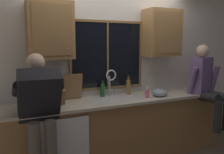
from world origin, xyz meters
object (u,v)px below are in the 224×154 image
(knife_block, at_px, (60,96))
(bottle_green_glass, at_px, (128,87))
(soap_dispenser, at_px, (147,93))
(mixing_bowl, at_px, (160,93))
(person_standing, at_px, (40,110))
(person_sitting_on_counter, at_px, (206,82))
(cutting_board, at_px, (73,87))
(bottle_tall_clear, at_px, (103,90))

(knife_block, distance_m, bottle_green_glass, 1.11)
(knife_block, xyz_separation_m, soap_dispenser, (1.23, -0.14, -0.04))
(mixing_bowl, bearing_deg, person_standing, -173.05)
(person_standing, height_order, knife_block, person_standing)
(person_sitting_on_counter, distance_m, bottle_green_glass, 1.21)
(cutting_board, xyz_separation_m, soap_dispenser, (1.01, -0.34, -0.12))
(person_standing, bearing_deg, bottle_green_glass, 20.26)
(person_sitting_on_counter, xyz_separation_m, bottle_green_glass, (-1.12, 0.45, -0.06))
(knife_block, relative_size, cutting_board, 0.87)
(soap_dispenser, bearing_deg, knife_block, 173.69)
(soap_dispenser, height_order, bottle_green_glass, bottle_green_glass)
(knife_block, distance_m, soap_dispenser, 1.24)
(bottle_tall_clear, bearing_deg, bottle_green_glass, -3.36)
(person_standing, distance_m, soap_dispenser, 1.54)
(person_standing, distance_m, mixing_bowl, 1.77)
(person_standing, relative_size, knife_block, 4.95)
(person_standing, xyz_separation_m, person_sitting_on_counter, (2.51, 0.06, 0.13))
(soap_dispenser, distance_m, bottle_tall_clear, 0.65)
(knife_block, height_order, soap_dispenser, knife_block)
(person_sitting_on_counter, xyz_separation_m, mixing_bowl, (-0.76, 0.15, -0.13))
(knife_block, xyz_separation_m, bottle_tall_clear, (0.67, 0.19, -0.01))
(mixing_bowl, height_order, bottle_green_glass, bottle_green_glass)
(person_standing, relative_size, soap_dispenser, 9.22)
(bottle_tall_clear, bearing_deg, knife_block, -163.95)
(soap_dispenser, xyz_separation_m, bottle_green_glass, (-0.14, 0.31, 0.06))
(mixing_bowl, bearing_deg, person_sitting_on_counter, -11.35)
(person_standing, bearing_deg, bottle_tall_clear, 29.00)
(soap_dispenser, bearing_deg, mixing_bowl, 1.63)
(mixing_bowl, relative_size, soap_dispenser, 1.36)
(cutting_board, xyz_separation_m, bottle_green_glass, (0.87, -0.03, -0.06))
(bottle_green_glass, bearing_deg, person_sitting_on_counter, -21.86)
(person_sitting_on_counter, height_order, knife_block, person_sitting_on_counter)
(person_sitting_on_counter, bearing_deg, person_standing, -178.59)
(person_sitting_on_counter, distance_m, cutting_board, 2.05)
(knife_block, height_order, bottle_tall_clear, knife_block)
(person_standing, relative_size, bottle_tall_clear, 6.60)
(bottle_tall_clear, bearing_deg, mixing_bowl, -22.38)
(cutting_board, height_order, bottle_tall_clear, cutting_board)
(soap_dispenser, distance_m, bottle_green_glass, 0.34)
(person_sitting_on_counter, bearing_deg, cutting_board, 166.39)
(person_sitting_on_counter, distance_m, bottle_tall_clear, 1.62)
(knife_block, bearing_deg, bottle_tall_clear, 16.05)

